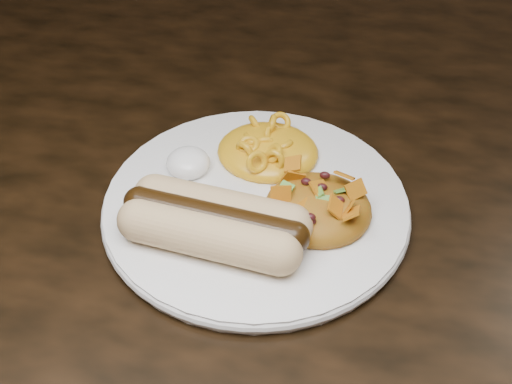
# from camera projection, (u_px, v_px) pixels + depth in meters

# --- Properties ---
(table) EXTENTS (1.60, 0.90, 0.75)m
(table) POSITION_uv_depth(u_px,v_px,m) (240.00, 214.00, 0.75)
(table) COLOR black
(table) RESTS_ON floor
(plate) EXTENTS (0.30, 0.30, 0.01)m
(plate) POSITION_uv_depth(u_px,v_px,m) (256.00, 206.00, 0.61)
(plate) COLOR white
(plate) RESTS_ON table
(hotdog) EXTENTS (0.13, 0.08, 0.04)m
(hotdog) POSITION_uv_depth(u_px,v_px,m) (215.00, 222.00, 0.56)
(hotdog) COLOR #D2B87E
(hotdog) RESTS_ON plate
(mac_and_cheese) EXTENTS (0.12, 0.11, 0.04)m
(mac_and_cheese) POSITION_uv_depth(u_px,v_px,m) (268.00, 140.00, 0.64)
(mac_and_cheese) COLOR orange
(mac_and_cheese) RESTS_ON plate
(sour_cream) EXTENTS (0.05, 0.05, 0.02)m
(sour_cream) POSITION_uv_depth(u_px,v_px,m) (188.00, 159.00, 0.63)
(sour_cream) COLOR white
(sour_cream) RESTS_ON plate
(taco_salad) EXTENTS (0.09, 0.09, 0.04)m
(taco_salad) POSITION_uv_depth(u_px,v_px,m) (318.00, 201.00, 0.59)
(taco_salad) COLOR #AD1F00
(taco_salad) RESTS_ON plate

